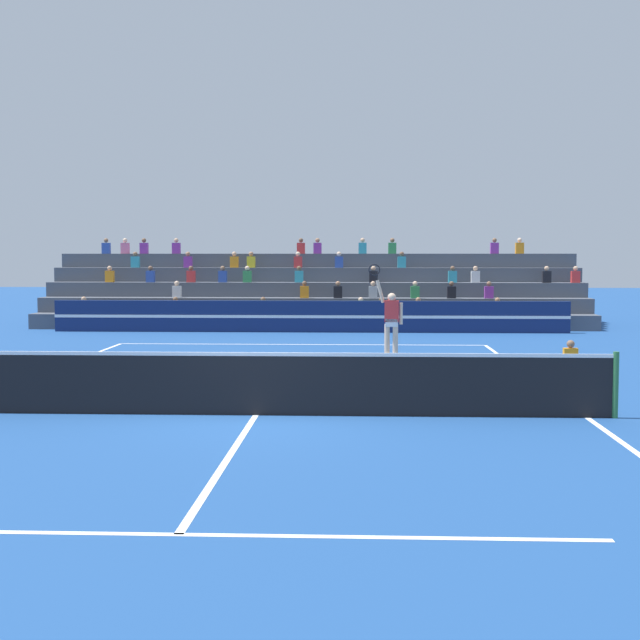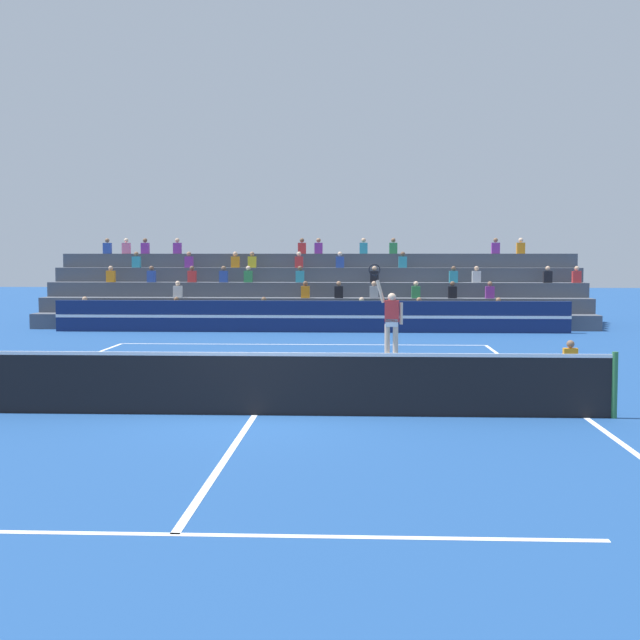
% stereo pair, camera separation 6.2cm
% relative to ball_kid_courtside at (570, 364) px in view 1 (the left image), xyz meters
% --- Properties ---
extents(ground_plane, '(120.00, 120.00, 0.00)m').
position_rel_ball_kid_courtside_xyz_m(ground_plane, '(-6.32, -4.71, -0.33)').
color(ground_plane, navy).
extents(court_lines, '(11.10, 23.90, 0.01)m').
position_rel_ball_kid_courtside_xyz_m(court_lines, '(-6.32, -4.71, -0.33)').
color(court_lines, white).
rests_on(court_lines, ground).
extents(tennis_net, '(12.00, 0.10, 1.10)m').
position_rel_ball_kid_courtside_xyz_m(tennis_net, '(-6.32, -4.71, 0.21)').
color(tennis_net, '#2D6B38').
rests_on(tennis_net, ground).
extents(sponsor_banner_wall, '(18.00, 0.26, 1.10)m').
position_rel_ball_kid_courtside_xyz_m(sponsor_banner_wall, '(-6.32, 11.54, 0.22)').
color(sponsor_banner_wall, navy).
rests_on(sponsor_banner_wall, ground).
extents(bleacher_stand, '(20.60, 4.75, 3.38)m').
position_rel_ball_kid_courtside_xyz_m(bleacher_stand, '(-6.32, 15.34, 0.69)').
color(bleacher_stand, '#4C515B').
rests_on(bleacher_stand, ground).
extents(ball_kid_courtside, '(0.30, 0.36, 0.84)m').
position_rel_ball_kid_courtside_xyz_m(ball_kid_courtside, '(0.00, 0.00, 0.00)').
color(ball_kid_courtside, black).
rests_on(ball_kid_courtside, ground).
extents(tennis_player, '(0.93, 0.37, 2.50)m').
position_rel_ball_kid_courtside_xyz_m(tennis_player, '(-3.77, 3.60, 0.66)').
color(tennis_player, beige).
rests_on(tennis_player, ground).
extents(tennis_ball, '(0.07, 0.07, 0.07)m').
position_rel_ball_kid_courtside_xyz_m(tennis_ball, '(-2.79, 4.35, -0.30)').
color(tennis_ball, '#C6DB33').
rests_on(tennis_ball, ground).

